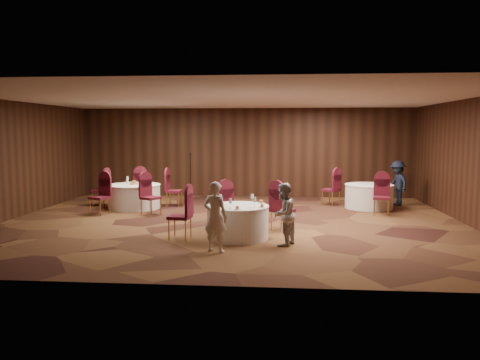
# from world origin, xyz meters

# --- Properties ---
(ground) EXTENTS (12.00, 12.00, 0.00)m
(ground) POSITION_xyz_m (0.00, 0.00, 0.00)
(ground) COLOR black
(ground) RESTS_ON ground
(room_shell) EXTENTS (12.00, 12.00, 12.00)m
(room_shell) POSITION_xyz_m (0.00, 0.00, 1.96)
(room_shell) COLOR silver
(room_shell) RESTS_ON ground
(table_main) EXTENTS (1.38, 1.38, 0.74)m
(table_main) POSITION_xyz_m (0.32, -1.79, 0.38)
(table_main) COLOR white
(table_main) RESTS_ON ground
(table_left) EXTENTS (1.62, 1.62, 0.74)m
(table_left) POSITION_xyz_m (-3.24, 2.02, 0.38)
(table_left) COLOR white
(table_left) RESTS_ON ground
(table_right) EXTENTS (1.47, 1.47, 0.74)m
(table_right) POSITION_xyz_m (4.00, 2.66, 0.38)
(table_right) COLOR white
(table_right) RESTS_ON ground
(chairs_main) EXTENTS (2.93, 1.84, 1.00)m
(chairs_main) POSITION_xyz_m (0.05, -1.15, 0.50)
(chairs_main) COLOR #450D1C
(chairs_main) RESTS_ON ground
(chairs_left) EXTENTS (2.91, 3.02, 1.00)m
(chairs_left) POSITION_xyz_m (-3.23, 2.00, 0.50)
(chairs_left) COLOR #450D1C
(chairs_left) RESTS_ON ground
(chairs_right) EXTENTS (1.92, 2.33, 1.00)m
(chairs_right) POSITION_xyz_m (3.52, 2.35, 0.50)
(chairs_right) COLOR #450D1C
(chairs_right) RESTS_ON ground
(tabletop_main) EXTENTS (1.07, 1.06, 0.22)m
(tabletop_main) POSITION_xyz_m (0.45, -1.87, 0.84)
(tabletop_main) COLOR silver
(tabletop_main) RESTS_ON table_main
(tabletop_left) EXTENTS (0.82, 0.88, 0.22)m
(tabletop_left) POSITION_xyz_m (-3.23, 2.02, 0.82)
(tabletop_left) COLOR silver
(tabletop_left) RESTS_ON table_left
(tabletop_right) EXTENTS (0.08, 0.08, 0.22)m
(tabletop_right) POSITION_xyz_m (4.24, 2.42, 0.90)
(tabletop_right) COLOR silver
(tabletop_right) RESTS_ON table_right
(mic_stand) EXTENTS (0.24, 0.24, 1.64)m
(mic_stand) POSITION_xyz_m (-1.83, 3.89, 0.48)
(mic_stand) COLOR black
(mic_stand) RESTS_ON ground
(woman_a) EXTENTS (0.60, 0.50, 1.41)m
(woman_a) POSITION_xyz_m (-0.02, -2.97, 0.70)
(woman_a) COLOR silver
(woman_a) RESTS_ON ground
(woman_b) EXTENTS (0.73, 0.79, 1.31)m
(woman_b) POSITION_xyz_m (1.32, -2.32, 0.66)
(woman_b) COLOR #A5A4A9
(woman_b) RESTS_ON ground
(man_c) EXTENTS (0.78, 1.05, 1.44)m
(man_c) POSITION_xyz_m (5.02, 3.32, 0.72)
(man_c) COLOR black
(man_c) RESTS_ON ground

